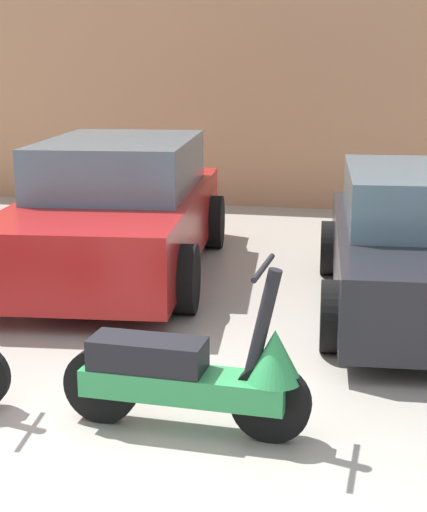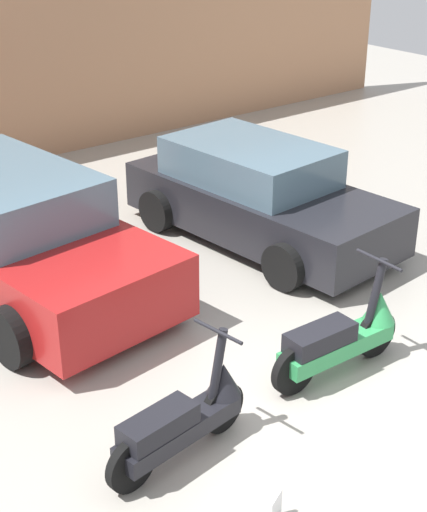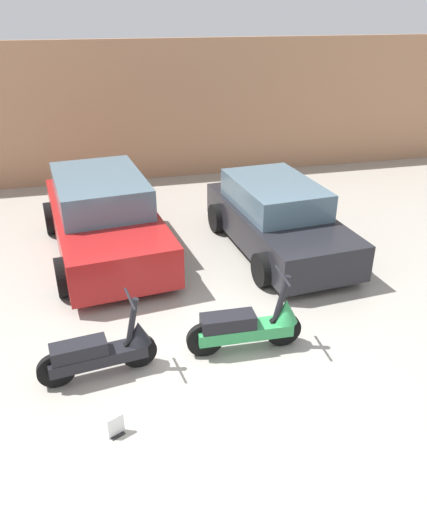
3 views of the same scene
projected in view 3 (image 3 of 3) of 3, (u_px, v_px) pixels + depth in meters
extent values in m
plane|color=#9E998E|center=(217.00, 386.00, 6.29)|extent=(28.00, 28.00, 0.00)
cube|color=tan|center=(136.00, 113.00, 12.95)|extent=(19.60, 0.12, 3.54)
cylinder|color=black|center=(139.00, 351.00, 6.54)|extent=(0.48, 0.14, 0.47)
cylinder|color=black|center=(56.00, 370.00, 6.20)|extent=(0.48, 0.14, 0.47)
cube|color=black|center=(98.00, 357.00, 6.34)|extent=(1.26, 0.45, 0.16)
cube|color=black|center=(79.00, 350.00, 6.19)|extent=(0.72, 0.37, 0.19)
cylinder|color=black|center=(132.00, 322.00, 6.31)|extent=(0.23, 0.11, 0.67)
cylinder|color=black|center=(130.00, 299.00, 6.16)|extent=(0.11, 0.55, 0.03)
cone|color=black|center=(139.00, 332.00, 6.41)|extent=(0.36, 0.36, 0.31)
cylinder|color=black|center=(283.00, 329.00, 6.95)|extent=(0.50, 0.10, 0.50)
cylinder|color=black|center=(205.00, 339.00, 6.74)|extent=(0.50, 0.10, 0.50)
cube|color=#2D8C4C|center=(245.00, 331.00, 6.82)|extent=(1.32, 0.35, 0.17)
cube|color=black|center=(228.00, 321.00, 6.69)|extent=(0.74, 0.32, 0.20)
cylinder|color=black|center=(281.00, 299.00, 6.71)|extent=(0.23, 0.09, 0.71)
cylinder|color=black|center=(283.00, 276.00, 6.55)|extent=(0.05, 0.58, 0.03)
cone|color=#2D8C4C|center=(286.00, 310.00, 6.81)|extent=(0.35, 0.35, 0.33)
cube|color=maroon|center=(105.00, 226.00, 9.44)|extent=(2.27, 4.48, 0.72)
cube|color=slate|center=(100.00, 190.00, 9.36)|extent=(1.84, 2.57, 0.56)
cylinder|color=black|center=(173.00, 259.00, 8.71)|extent=(0.30, 0.68, 0.66)
cylinder|color=black|center=(63.00, 277.00, 8.13)|extent=(0.30, 0.68, 0.66)
cylinder|color=black|center=(139.00, 207.00, 10.94)|extent=(0.30, 0.68, 0.66)
cylinder|color=black|center=(51.00, 218.00, 10.36)|extent=(0.30, 0.68, 0.66)
cube|color=black|center=(278.00, 226.00, 9.58)|extent=(1.93, 3.98, 0.64)
cube|color=slate|center=(274.00, 194.00, 9.52)|extent=(1.59, 2.27, 0.51)
cylinder|color=black|center=(349.00, 255.00, 8.89)|extent=(0.25, 0.60, 0.59)
cylinder|color=black|center=(263.00, 270.00, 8.42)|extent=(0.25, 0.60, 0.59)
cylinder|color=black|center=(289.00, 209.00, 10.91)|extent=(0.25, 0.60, 0.59)
cylinder|color=black|center=(217.00, 218.00, 10.44)|extent=(0.25, 0.60, 0.59)
cube|color=black|center=(117.00, 434.00, 5.58)|extent=(0.20, 0.18, 0.01)
cube|color=white|center=(116.00, 426.00, 5.53)|extent=(0.19, 0.11, 0.26)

